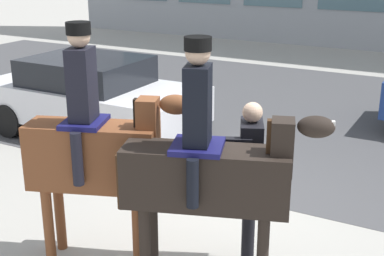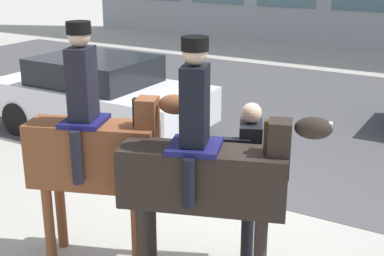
# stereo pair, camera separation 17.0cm
# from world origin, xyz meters

# --- Properties ---
(ground_plane) EXTENTS (80.00, 80.00, 0.00)m
(ground_plane) POSITION_xyz_m (0.00, 0.00, 0.00)
(ground_plane) COLOR #9E9B93
(road_surface) EXTENTS (24.96, 8.50, 0.01)m
(road_surface) POSITION_xyz_m (0.00, 4.75, 0.00)
(road_surface) COLOR #444447
(road_surface) RESTS_ON ground_plane
(mounted_horse_lead) EXTENTS (1.71, 0.89, 2.56)m
(mounted_horse_lead) POSITION_xyz_m (-0.61, -1.58, 1.29)
(mounted_horse_lead) COLOR brown
(mounted_horse_lead) RESTS_ON ground_plane
(mounted_horse_companion) EXTENTS (1.90, 0.92, 2.51)m
(mounted_horse_companion) POSITION_xyz_m (0.68, -1.54, 1.29)
(mounted_horse_companion) COLOR black
(mounted_horse_companion) RESTS_ON ground_plane
(pedestrian_bystander) EXTENTS (0.77, 0.70, 1.81)m
(pedestrian_bystander) POSITION_xyz_m (0.82, -0.94, 1.07)
(pedestrian_bystander) COLOR black
(pedestrian_bystander) RESTS_ON ground_plane
(street_car_near_lane) EXTENTS (3.98, 1.91, 1.40)m
(street_car_near_lane) POSITION_xyz_m (-3.36, 1.72, 0.73)
(street_car_near_lane) COLOR silver
(street_car_near_lane) RESTS_ON ground_plane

